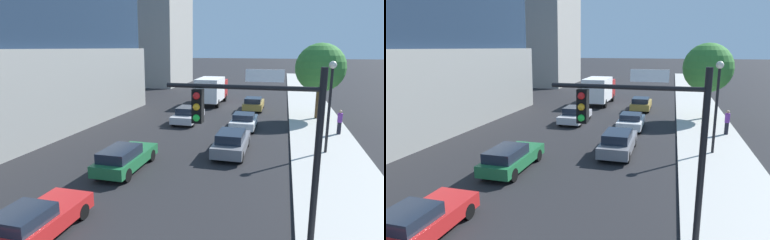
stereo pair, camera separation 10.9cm
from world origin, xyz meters
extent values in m
cube|color=#B2AFA8|center=(8.05, 20.00, 0.07)|extent=(4.35, 120.00, 0.15)
cylinder|color=black|center=(6.28, 4.58, 2.98)|extent=(0.20, 0.20, 5.66)
cylinder|color=black|center=(3.99, 4.58, 5.19)|extent=(4.58, 0.14, 0.14)
cube|color=black|center=(2.69, 4.58, 4.56)|extent=(0.32, 0.36, 1.05)
sphere|color=red|center=(2.69, 4.39, 4.90)|extent=(0.22, 0.22, 0.22)
sphere|color=orange|center=(2.69, 4.39, 4.56)|extent=(0.22, 0.22, 0.22)
sphere|color=green|center=(2.69, 4.39, 4.22)|extent=(0.22, 0.22, 0.22)
cube|color=white|center=(4.68, 4.58, 5.54)|extent=(1.10, 0.04, 0.36)
cylinder|color=black|center=(7.89, 15.44, 2.67)|extent=(0.16, 0.16, 5.03)
sphere|color=silver|center=(7.89, 15.44, 5.36)|extent=(0.44, 0.44, 0.44)
cylinder|color=brown|center=(8.24, 25.90, 1.59)|extent=(0.36, 0.36, 2.88)
sphere|color=#387F33|center=(8.24, 25.90, 4.63)|extent=(4.25, 4.25, 4.25)
cube|color=#AD8938|center=(2.37, 29.25, 0.57)|extent=(1.88, 4.37, 0.63)
cube|color=#19212D|center=(2.37, 28.55, 1.13)|extent=(1.58, 2.20, 0.49)
cylinder|color=black|center=(1.54, 30.74, 0.31)|extent=(0.22, 0.61, 0.61)
cylinder|color=black|center=(3.20, 30.74, 0.31)|extent=(0.22, 0.61, 0.61)
cylinder|color=black|center=(1.54, 27.77, 0.31)|extent=(0.22, 0.61, 0.61)
cylinder|color=black|center=(3.20, 27.77, 0.31)|extent=(0.22, 0.61, 0.61)
cube|color=slate|center=(2.37, 14.27, 0.59)|extent=(1.78, 4.77, 0.63)
cube|color=#19212D|center=(2.37, 13.80, 1.18)|extent=(1.50, 2.36, 0.54)
cylinder|color=black|center=(1.59, 15.89, 0.33)|extent=(0.22, 0.65, 0.65)
cylinder|color=black|center=(3.16, 15.89, 0.33)|extent=(0.22, 0.65, 0.65)
cylinder|color=black|center=(1.59, 12.65, 0.33)|extent=(0.22, 0.65, 0.65)
cylinder|color=black|center=(3.16, 12.65, 0.33)|extent=(0.22, 0.65, 0.65)
cube|color=#B7B7BC|center=(-2.56, 21.83, 0.54)|extent=(1.87, 4.60, 0.58)
cube|color=#19212D|center=(-2.56, 21.64, 1.11)|extent=(1.57, 2.08, 0.56)
cylinder|color=black|center=(-3.38, 23.39, 0.30)|extent=(0.22, 0.60, 0.60)
cylinder|color=black|center=(-1.74, 23.39, 0.30)|extent=(0.22, 0.60, 0.60)
cylinder|color=black|center=(-3.38, 20.26, 0.30)|extent=(0.22, 0.60, 0.60)
cylinder|color=black|center=(-1.74, 20.26, 0.30)|extent=(0.22, 0.60, 0.60)
cube|color=silver|center=(2.37, 20.75, 0.56)|extent=(1.85, 4.06, 0.58)
cube|color=#19212D|center=(2.37, 20.42, 1.07)|extent=(1.55, 1.82, 0.45)
cylinder|color=black|center=(1.56, 22.13, 0.32)|extent=(0.22, 0.64, 0.64)
cylinder|color=black|center=(3.18, 22.13, 0.32)|extent=(0.22, 0.64, 0.64)
cylinder|color=black|center=(1.56, 19.37, 0.32)|extent=(0.22, 0.64, 0.64)
cylinder|color=black|center=(3.18, 19.37, 0.32)|extent=(0.22, 0.64, 0.64)
cube|color=#1E6638|center=(-2.56, 9.99, 0.58)|extent=(1.74, 4.59, 0.58)
cube|color=#19212D|center=(-2.56, 9.28, 1.12)|extent=(1.46, 2.38, 0.50)
cylinder|color=black|center=(-3.33, 11.55, 0.34)|extent=(0.22, 0.68, 0.68)
cylinder|color=black|center=(-1.79, 11.55, 0.34)|extent=(0.22, 0.68, 0.68)
cylinder|color=black|center=(-3.33, 8.43, 0.34)|extent=(0.22, 0.68, 0.68)
cylinder|color=black|center=(-1.79, 8.43, 0.34)|extent=(0.22, 0.68, 0.68)
cube|color=red|center=(-2.56, 3.34, 0.54)|extent=(1.70, 4.07, 0.57)
cube|color=#19212D|center=(-2.56, 2.66, 1.05)|extent=(1.43, 1.72, 0.45)
cylinder|color=black|center=(-3.31, 4.73, 0.30)|extent=(0.22, 0.60, 0.60)
cylinder|color=black|center=(-1.81, 4.73, 0.30)|extent=(0.22, 0.60, 0.60)
cube|color=#B21E1E|center=(-2.56, 34.13, 1.59)|extent=(2.47, 1.92, 2.04)
cube|color=white|center=(-2.56, 30.64, 1.82)|extent=(2.47, 4.77, 2.49)
cylinder|color=black|center=(-3.65, 34.13, 0.47)|extent=(0.30, 0.94, 0.94)
cylinder|color=black|center=(-1.48, 34.13, 0.47)|extent=(0.30, 0.94, 0.94)
cylinder|color=black|center=(-3.65, 29.44, 0.47)|extent=(0.30, 0.94, 0.94)
cylinder|color=black|center=(-1.48, 29.44, 0.47)|extent=(0.30, 0.94, 0.94)
cylinder|color=black|center=(9.31, 20.33, 0.59)|extent=(0.28, 0.28, 0.87)
cylinder|color=purple|center=(9.31, 20.33, 1.36)|extent=(0.34, 0.34, 0.67)
sphere|color=tan|center=(9.31, 20.33, 1.81)|extent=(0.24, 0.24, 0.24)
camera|label=1|loc=(5.20, -5.29, 6.33)|focal=31.25mm
camera|label=2|loc=(5.31, -5.26, 6.33)|focal=31.25mm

